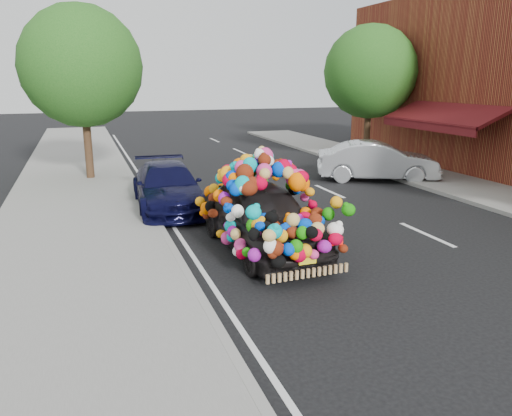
# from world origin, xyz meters

# --- Properties ---
(ground) EXTENTS (100.00, 100.00, 0.00)m
(ground) POSITION_xyz_m (0.00, 0.00, 0.00)
(ground) COLOR black
(ground) RESTS_ON ground
(sidewalk) EXTENTS (4.00, 60.00, 0.12)m
(sidewalk) POSITION_xyz_m (-4.30, 0.00, 0.06)
(sidewalk) COLOR gray
(sidewalk) RESTS_ON ground
(kerb) EXTENTS (0.15, 60.00, 0.13)m
(kerb) POSITION_xyz_m (-2.35, 0.00, 0.07)
(kerb) COLOR gray
(kerb) RESTS_ON ground
(footpath_far) EXTENTS (3.00, 40.00, 0.12)m
(footpath_far) POSITION_xyz_m (8.20, 3.00, 0.06)
(footpath_far) COLOR gray
(footpath_far) RESTS_ON ground
(lane_markings) EXTENTS (6.00, 50.00, 0.01)m
(lane_markings) POSITION_xyz_m (3.60, 0.00, 0.01)
(lane_markings) COLOR silver
(lane_markings) RESTS_ON ground
(tree_near_sidewalk) EXTENTS (4.20, 4.20, 6.13)m
(tree_near_sidewalk) POSITION_xyz_m (-3.80, 9.50, 4.02)
(tree_near_sidewalk) COLOR #332114
(tree_near_sidewalk) RESTS_ON ground
(tree_far_b) EXTENTS (4.00, 4.00, 5.90)m
(tree_far_b) POSITION_xyz_m (8.00, 10.00, 3.89)
(tree_far_b) COLOR #332114
(tree_far_b) RESTS_ON ground
(plush_art_car) EXTENTS (2.25, 4.58, 2.12)m
(plush_art_car) POSITION_xyz_m (-0.47, 0.34, 1.08)
(plush_art_car) COLOR black
(plush_art_car) RESTS_ON ground
(navy_sedan) EXTENTS (1.97, 4.48, 1.28)m
(navy_sedan) POSITION_xyz_m (-1.80, 4.50, 0.64)
(navy_sedan) COLOR black
(navy_sedan) RESTS_ON ground
(silver_hatchback) EXTENTS (4.53, 3.15, 1.41)m
(silver_hatchback) POSITION_xyz_m (6.09, 6.11, 0.71)
(silver_hatchback) COLOR silver
(silver_hatchback) RESTS_ON ground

